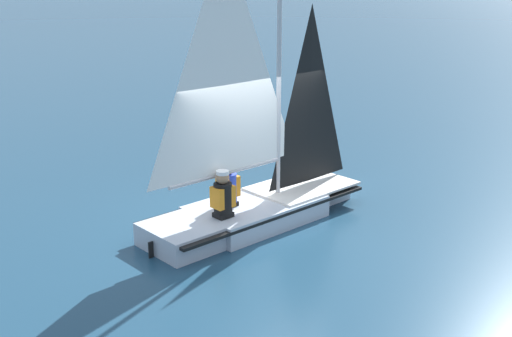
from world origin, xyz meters
TOP-DOWN VIEW (x-y plane):
  - ground_plane at (0.00, 0.00)m, footprint 260.00×260.00m
  - sailboat_main at (0.02, -0.02)m, footprint 4.09×3.64m
  - sailor_helm at (0.29, -0.43)m, footprint 0.43×0.42m
  - sailor_crew at (0.80, -0.41)m, footprint 0.43×0.42m

SIDE VIEW (x-z plane):
  - ground_plane at x=0.00m, z-range 0.00..0.00m
  - sailor_helm at x=0.29m, z-range 0.05..1.21m
  - sailor_crew at x=0.80m, z-range 0.05..1.21m
  - sailboat_main at x=0.02m, z-range -1.68..3.21m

